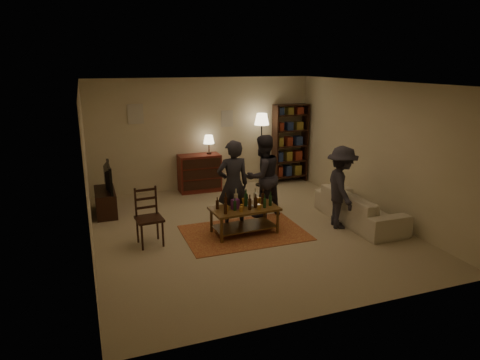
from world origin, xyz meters
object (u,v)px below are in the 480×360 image
bookshelf (290,143)px  floor_lamp (262,124)px  person_right (263,176)px  dining_chair (148,214)px  coffee_table (244,211)px  tv_stand (105,196)px  person_by_sofa (341,187)px  dresser (200,172)px  person_left (233,185)px  sofa (359,207)px

bookshelf → floor_lamp: bookshelf is taller
bookshelf → person_right: (-1.70, -2.21, -0.20)m
dining_chair → coffee_table: bearing=-9.9°
tv_stand → person_by_sofa: size_ratio=0.68×
coffee_table → floor_lamp: size_ratio=0.68×
dresser → person_left: bearing=-90.5°
coffee_table → person_by_sofa: (1.82, -0.31, 0.35)m
floor_lamp → sofa: bearing=-75.1°
dining_chair → person_by_sofa: size_ratio=0.65×
tv_stand → floor_lamp: size_ratio=0.58×
sofa → person_by_sofa: 0.70m
floor_lamp → person_left: size_ratio=1.09×
sofa → person_right: person_right is taller
person_right → person_by_sofa: bearing=122.0°
tv_stand → person_left: 2.79m
dining_chair → person_right: person_right is taller
bookshelf → sofa: size_ratio=0.97×
bookshelf → person_by_sofa: bookshelf is taller
coffee_table → tv_stand: tv_stand is taller
bookshelf → person_left: (-2.46, -2.60, -0.19)m
coffee_table → bookshelf: (2.37, 2.95, 0.60)m
dining_chair → person_by_sofa: person_by_sofa is taller
bookshelf → floor_lamp: 1.02m
person_by_sofa → tv_stand: bearing=77.8°
floor_lamp → sofa: size_ratio=0.88×
coffee_table → sofa: size_ratio=0.60×
floor_lamp → person_right: floor_lamp is taller
floor_lamp → person_left: floor_lamp is taller
bookshelf → sofa: bearing=-90.8°
bookshelf → person_right: 2.79m
dresser → coffee_table: bearing=-88.6°
tv_stand → sofa: tv_stand is taller
sofa → person_right: bearing=59.5°
tv_stand → dresser: size_ratio=0.78×
sofa → person_right: (-1.65, 0.97, 0.53)m
person_left → person_right: size_ratio=1.01×
floor_lamp → person_by_sofa: size_ratio=1.18×
sofa → person_by_sofa: size_ratio=1.33×
coffee_table → bookshelf: size_ratio=0.62×
dresser → floor_lamp: 1.92m
coffee_table → person_right: bearing=48.0°
tv_stand → person_by_sofa: person_by_sofa is taller
dining_chair → bookshelf: bookshelf is taller
person_right → person_left: bearing=11.8°
dining_chair → floor_lamp: size_ratio=0.55×
dresser → person_right: person_right is taller
tv_stand → dresser: dresser is taller
tv_stand → floor_lamp: floor_lamp is taller
tv_stand → bookshelf: size_ratio=0.52×
sofa → person_right: 1.99m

